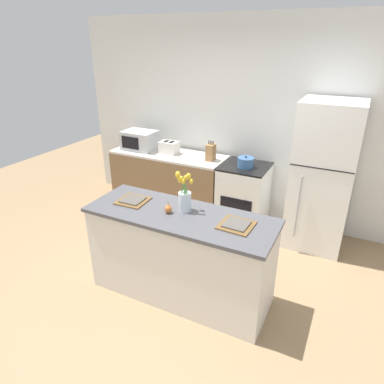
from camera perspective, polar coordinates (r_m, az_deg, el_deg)
ground_plane at (r=3.69m, az=-1.81°, el=-16.30°), size 10.00×10.00×0.00m
back_wall at (r=4.77m, az=9.65°, el=11.25°), size 5.20×0.08×2.70m
kitchen_island at (r=3.41m, az=-1.92°, el=-10.43°), size 1.80×0.66×0.91m
back_counter at (r=5.11m, az=-3.85°, el=1.71°), size 1.68×0.60×0.89m
stove_range at (r=4.67m, az=8.55°, el=-0.76°), size 0.60×0.61×0.89m
refrigerator at (r=4.33m, az=20.89°, el=2.31°), size 0.68×0.67×1.79m
flower_vase at (r=3.16m, az=-1.24°, el=-0.79°), size 0.13×0.14×0.40m
pear_figurine at (r=3.17m, az=-3.98°, el=-2.77°), size 0.07×0.07×0.11m
plate_setting_left at (r=3.45m, az=-9.81°, el=-1.38°), size 0.30×0.30×0.02m
plate_setting_right at (r=2.99m, az=7.43°, el=-5.44°), size 0.30×0.30×0.02m
toaster at (r=4.93m, az=-3.84°, el=7.42°), size 0.28×0.18×0.17m
cooking_pot at (r=4.43m, az=8.92°, el=4.91°), size 0.21×0.21×0.15m
microwave at (r=5.17m, az=-8.70°, el=8.55°), size 0.48×0.37×0.27m
knife_block at (r=4.63m, az=3.14°, el=6.63°), size 0.10×0.14×0.27m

